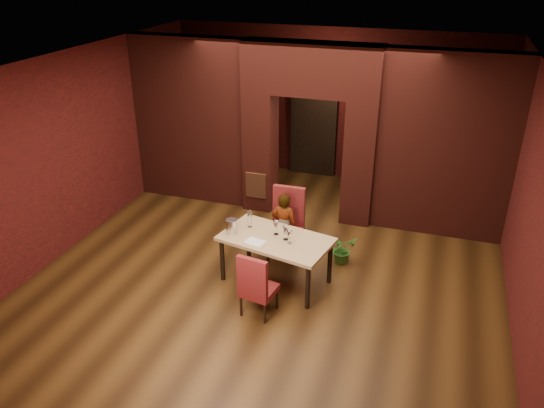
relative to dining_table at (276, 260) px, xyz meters
The scene contains 25 objects.
floor 0.60m from the dining_table, 108.39° to the left, with size 8.00×8.00×0.00m, color #462B11.
ceiling 2.86m from the dining_table, 108.39° to the left, with size 7.00×8.00×0.04m, color silver.
wall_back 4.60m from the dining_table, 91.88° to the left, with size 7.00×0.04×3.20m, color maroon.
wall_front 3.77m from the dining_table, 92.34° to the right, with size 7.00×0.04×3.20m, color maroon.
wall_left 3.87m from the dining_table, behind, with size 0.04×8.00×3.20m, color maroon.
wall_right 3.60m from the dining_table, ahead, with size 0.04×8.00×3.20m, color maroon.
pillar_left 2.78m from the dining_table, 114.20° to the left, with size 0.55×0.55×2.30m, color maroon.
pillar_right 2.68m from the dining_table, 71.73° to the left, with size 0.55×0.55×2.30m, color maroon.
lintel 3.40m from the dining_table, 93.41° to the left, with size 2.45×0.55×0.90m, color maroon.
wing_wall_left 3.70m from the dining_table, 135.82° to the left, with size 2.27×0.35×3.20m, color maroon.
wing_wall_right 3.51m from the dining_table, 47.71° to the left, with size 2.27×0.35×3.20m, color maroon.
vent_panel 2.41m from the dining_table, 117.08° to the left, with size 0.40×0.03×0.50m, color #A4562F.
rear_door 4.46m from the dining_table, 97.10° to the left, with size 0.90×0.08×2.10m, color black.
rear_door_frame 4.42m from the dining_table, 97.17° to the left, with size 1.02×0.04×2.22m, color black.
dining_table is the anchor object (origin of this frame).
chair_far 0.77m from the dining_table, 96.42° to the left, with size 0.53×0.53×1.17m, color maroon.
chair_near 0.82m from the dining_table, 88.79° to the right, with size 0.44×0.44×0.97m, color maroon.
person_seated 0.73m from the dining_table, 97.17° to the left, with size 0.42×0.28×1.16m, color silver.
wine_glass_a 0.50m from the dining_table, 106.46° to the left, with size 0.09×0.09×0.22m, color white, non-canonical shape.
wine_glass_b 0.51m from the dining_table, ahead, with size 0.09×0.09×0.23m, color white, non-canonical shape.
wine_glass_c 0.54m from the dining_table, 19.84° to the right, with size 0.08×0.08×0.21m, color white, non-canonical shape.
tasting_sheet 0.50m from the dining_table, 140.82° to the right, with size 0.28×0.21×0.00m, color silver.
wine_bucket 0.84m from the dining_table, behind, with size 0.18×0.18×0.22m, color #B9B9C0.
water_bottle 0.75m from the dining_table, 157.24° to the left, with size 0.07×0.07×0.29m, color white.
potted_plant 1.22m from the dining_table, 44.92° to the left, with size 0.42×0.36×0.47m, color #2F6520.
Camera 1 is at (2.23, -6.95, 4.64)m, focal length 35.00 mm.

